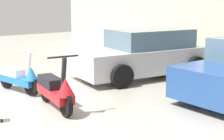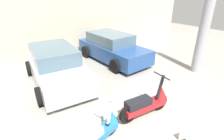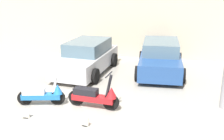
% 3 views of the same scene
% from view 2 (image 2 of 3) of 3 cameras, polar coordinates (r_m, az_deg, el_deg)
% --- Properties ---
extents(wall_back, '(19.60, 0.12, 3.76)m').
position_cam_2_polar(wall_back, '(9.33, -20.06, 15.16)').
color(wall_back, beige).
rests_on(wall_back, ground_plane).
extents(scooter_front_left, '(1.45, 0.62, 1.03)m').
position_cam_2_polar(scooter_front_left, '(4.05, -4.59, -19.57)').
color(scooter_front_left, black).
rests_on(scooter_front_left, ground_plane).
extents(scooter_front_right, '(1.61, 0.58, 1.13)m').
position_cam_2_polar(scooter_front_right, '(4.92, 11.40, -10.38)').
color(scooter_front_right, black).
rests_on(scooter_front_right, ground_plane).
extents(car_rear_left, '(2.20, 4.02, 1.31)m').
position_cam_2_polar(car_rear_left, '(6.77, -17.83, 1.21)').
color(car_rear_left, '#B7B7BC').
rests_on(car_rear_left, ground_plane).
extents(car_rear_center, '(1.96, 3.91, 1.31)m').
position_cam_2_polar(car_rear_center, '(8.58, 0.09, 7.28)').
color(car_rear_center, navy).
rests_on(car_rear_center, ground_plane).
extents(placard_near_right_scooter, '(0.20, 0.16, 0.26)m').
position_cam_2_polar(placard_near_right_scooter, '(4.62, 22.02, -19.22)').
color(placard_near_right_scooter, black).
rests_on(placard_near_right_scooter, ground_plane).
extents(support_column_side, '(0.39, 0.39, 3.76)m').
position_cam_2_polar(support_column_side, '(7.88, 27.97, 12.31)').
color(support_column_side, '#99999E').
rests_on(support_column_side, ground_plane).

